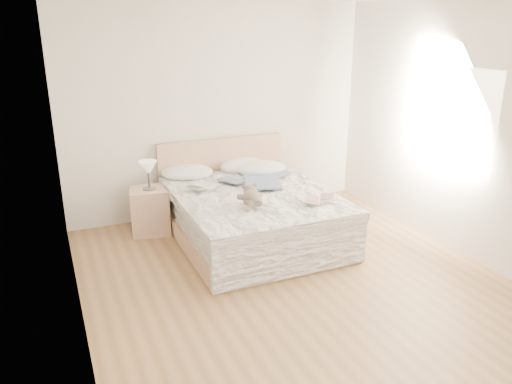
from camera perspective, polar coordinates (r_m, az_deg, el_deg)
floor at (r=5.02m, az=4.79°, el=-10.34°), size 4.00×4.50×0.00m
wall_back at (r=6.53m, az=-4.31°, el=9.22°), size 4.00×0.02×2.70m
wall_left at (r=3.99m, az=-20.90°, el=1.70°), size 0.02×4.50×2.70m
wall_right at (r=5.73m, az=23.24°, el=6.37°), size 0.02×4.50×2.70m
window at (r=5.91m, az=21.20°, el=7.96°), size 0.02×1.30×1.10m
bed at (r=5.86m, az=-0.61°, el=-2.50°), size 1.72×2.14×1.00m
nightstand at (r=6.15m, az=-11.98°, el=-2.11°), size 0.52×0.48×0.56m
table_lamp at (r=5.97m, az=-12.21°, el=2.56°), size 0.26×0.26×0.35m
pillow_left at (r=6.35m, az=-7.88°, el=2.23°), size 0.75×0.62×0.20m
pillow_middle at (r=6.62m, az=-1.66°, el=3.09°), size 0.71×0.57×0.19m
pillow_right at (r=6.46m, az=0.64°, el=2.70°), size 0.70×0.54×0.19m
blouse at (r=5.97m, az=0.71°, el=1.22°), size 0.82×0.85×0.03m
photo_book at (r=5.79m, az=-6.25°, el=0.52°), size 0.35×0.32×0.02m
childrens_book at (r=5.42m, az=7.28°, el=-0.79°), size 0.46×0.42×0.02m
teddy_bear at (r=5.21m, az=-0.49°, el=-1.25°), size 0.30×0.38×0.18m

